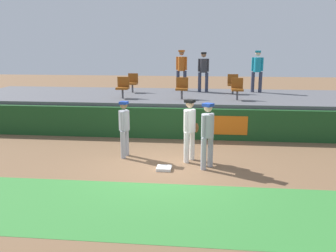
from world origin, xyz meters
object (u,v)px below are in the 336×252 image
object	(u,v)px
seat_front_center	(182,87)
seat_front_right	(237,88)
first_base	(164,168)
spectator_hooded	(257,68)
spectator_capped	(181,67)
player_fielder_home	(190,126)
player_coach_visitor	(124,125)
player_runner_visitor	(207,131)
seat_back_right	(233,83)
seat_front_left	(123,86)
seat_back_left	(133,82)
spectator_casual	(203,69)

from	to	relation	value
seat_front_center	seat_front_right	size ratio (longest dim) A/B	1.00
first_base	spectator_hooded	size ratio (longest dim) A/B	0.22
spectator_hooded	spectator_capped	distance (m)	3.41
seat_front_right	player_fielder_home	bearing A→B (deg)	-112.03
player_fielder_home	seat_front_right	bearing A→B (deg)	-174.34
player_coach_visitor	seat_front_center	bearing A→B (deg)	167.24
first_base	seat_front_center	xyz separation A→B (m)	(0.13, 4.85, 1.67)
player_runner_visitor	seat_front_right	world-z (taller)	seat_front_right
seat_front_right	seat_back_right	distance (m)	1.80
player_runner_visitor	seat_front_left	bearing A→B (deg)	-109.31
first_base	seat_front_center	world-z (taller)	seat_front_center
player_coach_visitor	seat_back_left	xyz separation A→B (m)	(-0.88, 5.62, 0.72)
player_fielder_home	seat_back_right	xyz separation A→B (m)	(1.58, 5.82, 0.66)
spectator_hooded	first_base	bearing A→B (deg)	72.79
player_fielder_home	seat_back_right	world-z (taller)	seat_back_right
player_fielder_home	seat_front_center	bearing A→B (deg)	-144.99
seat_front_right	spectator_hooded	size ratio (longest dim) A/B	0.46
spectator_hooded	spectator_casual	distance (m)	2.39
first_base	seat_front_left	world-z (taller)	seat_front_left
seat_back_right	seat_back_left	bearing A→B (deg)	-180.00
player_runner_visitor	player_coach_visitor	world-z (taller)	player_runner_visitor
spectator_capped	first_base	bearing A→B (deg)	100.15
seat_front_center	player_coach_visitor	bearing A→B (deg)	-110.87
player_fielder_home	seat_front_left	size ratio (longest dim) A/B	2.17
spectator_capped	spectator_casual	world-z (taller)	spectator_capped
player_runner_visitor	seat_front_left	world-z (taller)	seat_front_left
first_base	player_coach_visitor	distance (m)	1.93
spectator_capped	spectator_casual	bearing A→B (deg)	171.52
player_runner_visitor	player_fielder_home	bearing A→B (deg)	-104.60
player_coach_visitor	first_base	bearing A→B (deg)	59.93
player_coach_visitor	seat_front_right	world-z (taller)	seat_front_right
first_base	player_runner_visitor	xyz separation A→B (m)	(1.16, 0.25, 1.01)
seat_front_center	spectator_casual	distance (m)	2.56
spectator_casual	seat_back_left	bearing A→B (deg)	7.75
seat_front_center	spectator_casual	size ratio (longest dim) A/B	0.48
seat_back_right	player_fielder_home	bearing A→B (deg)	-105.15
first_base	seat_back_right	xyz separation A→B (m)	(2.23, 6.65, 1.67)
seat_front_center	spectator_hooded	world-z (taller)	spectator_hooded
seat_back_left	seat_front_left	distance (m)	1.80
first_base	player_fielder_home	world-z (taller)	player_fielder_home
seat_front_right	first_base	bearing A→B (deg)	-115.13
player_coach_visitor	seat_front_right	size ratio (longest dim) A/B	2.03
seat_front_left	spectator_casual	bearing A→B (deg)	36.85
player_fielder_home	seat_front_left	xyz separation A→B (m)	(-2.88, 4.02, 0.66)
seat_back_right	spectator_capped	bearing A→B (deg)	158.73
seat_front_center	seat_front_left	size ratio (longest dim) A/B	1.00
first_base	seat_back_left	world-z (taller)	seat_back_left
player_runner_visitor	seat_front_left	xyz separation A→B (m)	(-3.39, 4.60, 0.66)
seat_back_left	spectator_hooded	world-z (taller)	spectator_hooded
spectator_hooded	player_coach_visitor	bearing A→B (deg)	60.70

